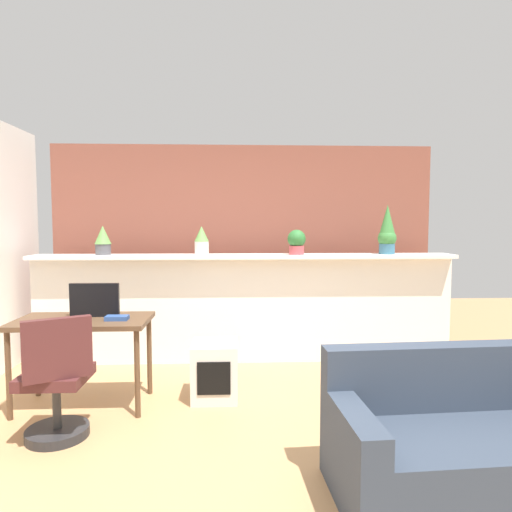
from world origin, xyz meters
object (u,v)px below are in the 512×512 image
desk (83,329)px  book_on_desk (117,318)px  potted_plant_2 (297,242)px  side_cube_shelf (215,371)px  potted_plant_3 (387,231)px  office_chair (57,387)px  potted_plant_1 (202,240)px  couch (468,445)px  potted_plant_0 (103,240)px  tv_monitor (95,300)px

desk → book_on_desk: bearing=-11.9°
potted_plant_2 → side_cube_shelf: 1.71m
potted_plant_3 → office_chair: potted_plant_3 is taller
potted_plant_1 → couch: 3.20m
potted_plant_1 → potted_plant_2: bearing=-2.0°
potted_plant_3 → side_cube_shelf: bearing=-151.1°
office_chair → side_cube_shelf: size_ratio=1.82×
potted_plant_0 → side_cube_shelf: 1.99m
potted_plant_2 → couch: potted_plant_2 is taller
potted_plant_1 → desk: bearing=-128.6°
potted_plant_1 → side_cube_shelf: size_ratio=0.63×
desk → couch: 2.96m
potted_plant_1 → potted_plant_2: 1.04m
potted_plant_1 → tv_monitor: potted_plant_1 is taller
potted_plant_2 → book_on_desk: 2.11m
tv_monitor → office_chair: tv_monitor is taller
potted_plant_2 → side_cube_shelf: bearing=-130.6°
potted_plant_2 → couch: 2.76m
potted_plant_0 → potted_plant_3: (3.14, -0.03, 0.09)m
potted_plant_0 → desk: 1.38m
tv_monitor → side_cube_shelf: tv_monitor is taller
potted_plant_0 → potted_plant_1: potted_plant_0 is taller
desk → side_cube_shelf: (1.10, 0.11, -0.42)m
potted_plant_1 → book_on_desk: potted_plant_1 is taller
potted_plant_1 → potted_plant_2: (1.04, -0.04, -0.02)m
potted_plant_1 → potted_plant_3: (2.06, -0.00, 0.09)m
desk → couch: size_ratio=0.69×
potted_plant_0 → potted_plant_1: size_ratio=1.02×
side_cube_shelf → book_on_desk: bearing=-167.8°
side_cube_shelf → potted_plant_2: bearing=49.4°
tv_monitor → book_on_desk: bearing=-32.6°
potted_plant_3 → side_cube_shelf: 2.46m
potted_plant_2 → potted_plant_1: bearing=178.0°
potted_plant_0 → tv_monitor: bearing=-77.7°
book_on_desk → couch: 2.69m
tv_monitor → potted_plant_3: bearing=20.2°
desk → tv_monitor: tv_monitor is taller
book_on_desk → tv_monitor: bearing=147.4°
potted_plant_0 → desk: (0.16, -1.17, -0.71)m
potted_plant_2 → book_on_desk: bearing=-144.7°
potted_plant_2 → desk: bearing=-150.4°
couch → office_chair: bearing=164.2°
couch → potted_plant_2: bearing=104.9°
potted_plant_1 → office_chair: (-0.90, -1.76, -0.98)m
side_cube_shelf → potted_plant_3: bearing=28.9°
office_chair → side_cube_shelf: bearing=33.6°
potted_plant_0 → potted_plant_3: potted_plant_3 is taller
potted_plant_1 → desk: potted_plant_1 is taller
potted_plant_1 → desk: 1.62m
potted_plant_0 → side_cube_shelf: bearing=-40.2°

